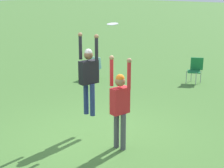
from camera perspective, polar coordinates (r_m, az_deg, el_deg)
ground_plane at (r=9.18m, az=-2.40°, el=-7.68°), size 120.00×120.00×0.00m
person_jumping at (r=8.82m, az=-3.56°, el=1.67°), size 0.61×0.49×1.97m
person_defending at (r=8.06m, az=1.22°, el=-2.67°), size 0.57×0.45×2.07m
frisbee at (r=8.17m, az=0.08°, el=9.13°), size 0.25×0.25×0.04m
camping_chair_0 at (r=13.99m, az=12.57°, el=2.38°), size 0.61×0.67×0.93m
camping_chair_4 at (r=14.21m, az=-3.06°, el=2.63°), size 0.63×0.67×0.84m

